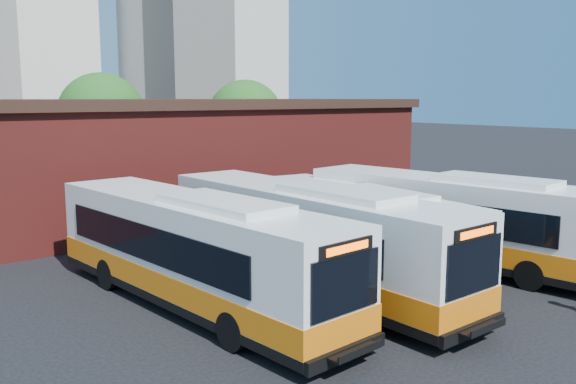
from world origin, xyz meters
TOP-DOWN VIEW (x-y plane):
  - ground at (0.00, 0.00)m, footprint 220.00×220.00m
  - bus_west at (-6.11, 5.11)m, footprint 3.88×13.38m
  - bus_midwest at (-2.14, 4.27)m, footprint 3.24×13.47m
  - bus_mideast at (1.17, 5.17)m, footprint 3.47×11.77m
  - bus_east at (4.44, 3.24)m, footprint 4.43×13.36m
  - depot_building at (0.00, 20.00)m, footprint 28.60×12.60m
  - tree_mid at (2.00, 34.00)m, footprint 6.56×6.56m
  - tree_east at (13.00, 31.00)m, footprint 6.24×6.24m

SIDE VIEW (x-z plane):
  - ground at x=0.00m, z-range 0.00..0.00m
  - bus_mideast at x=1.17m, z-range -0.15..3.02m
  - bus_east at x=4.44m, z-range -0.16..3.42m
  - bus_west at x=-6.11m, z-range -0.17..3.44m
  - bus_midwest at x=-2.14m, z-range -0.17..3.48m
  - depot_building at x=0.00m, z-range 0.06..6.46m
  - tree_east at x=13.00m, z-range 0.85..8.81m
  - tree_mid at x=2.00m, z-range 0.90..9.26m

